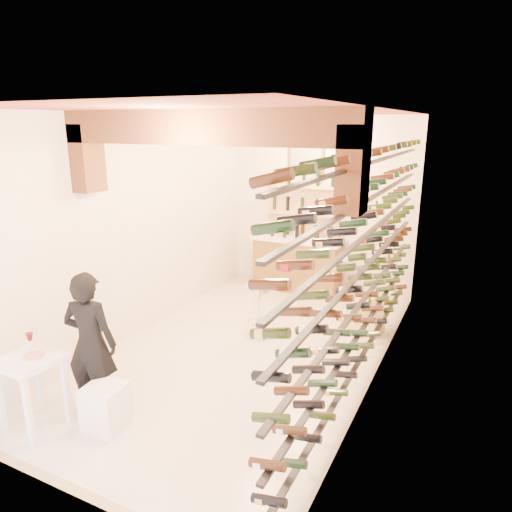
{
  "coord_description": "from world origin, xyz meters",
  "views": [
    {
      "loc": [
        2.75,
        -5.24,
        3.05
      ],
      "look_at": [
        0.0,
        0.3,
        1.3
      ],
      "focal_mm": 32.8,
      "sensor_mm": 36.0,
      "label": 1
    }
  ],
  "objects_px": {
    "wine_rack": "(362,258)",
    "person": "(91,344)",
    "crate_lower": "(366,323)",
    "tasting_table": "(31,370)",
    "white_stool": "(106,407)",
    "chrome_barstool": "(258,307)",
    "back_counter": "(297,263)"
  },
  "relations": [
    {
      "from": "wine_rack",
      "to": "person",
      "type": "distance_m",
      "value": 3.17
    },
    {
      "from": "back_counter",
      "to": "person",
      "type": "xyz_separation_m",
      "value": [
        -0.54,
        -4.62,
        0.27
      ]
    },
    {
      "from": "white_stool",
      "to": "chrome_barstool",
      "type": "height_order",
      "value": "chrome_barstool"
    },
    {
      "from": "person",
      "to": "chrome_barstool",
      "type": "bearing_deg",
      "value": -121.27
    },
    {
      "from": "back_counter",
      "to": "crate_lower",
      "type": "distance_m",
      "value": 2.11
    },
    {
      "from": "white_stool",
      "to": "chrome_barstool",
      "type": "bearing_deg",
      "value": 80.73
    },
    {
      "from": "person",
      "to": "tasting_table",
      "type": "bearing_deg",
      "value": 41.59
    },
    {
      "from": "wine_rack",
      "to": "back_counter",
      "type": "xyz_separation_m",
      "value": [
        -1.83,
        2.65,
        -1.02
      ]
    },
    {
      "from": "wine_rack",
      "to": "crate_lower",
      "type": "distance_m",
      "value": 1.98
    },
    {
      "from": "white_stool",
      "to": "chrome_barstool",
      "type": "xyz_separation_m",
      "value": [
        0.44,
        2.67,
        0.22
      ]
    },
    {
      "from": "tasting_table",
      "to": "white_stool",
      "type": "bearing_deg",
      "value": 27.48
    },
    {
      "from": "person",
      "to": "chrome_barstool",
      "type": "distance_m",
      "value": 2.61
    },
    {
      "from": "wine_rack",
      "to": "white_stool",
      "type": "distance_m",
      "value": 3.25
    },
    {
      "from": "chrome_barstool",
      "to": "tasting_table",
      "type": "bearing_deg",
      "value": -110.33
    },
    {
      "from": "person",
      "to": "crate_lower",
      "type": "xyz_separation_m",
      "value": [
        2.18,
        3.35,
        -0.66
      ]
    },
    {
      "from": "back_counter",
      "to": "white_stool",
      "type": "relative_size",
      "value": 3.53
    },
    {
      "from": "wine_rack",
      "to": "back_counter",
      "type": "height_order",
      "value": "wine_rack"
    },
    {
      "from": "wine_rack",
      "to": "white_stool",
      "type": "bearing_deg",
      "value": -133.33
    },
    {
      "from": "wine_rack",
      "to": "tasting_table",
      "type": "xyz_separation_m",
      "value": [
        -2.71,
        -2.47,
        -0.9
      ]
    },
    {
      "from": "tasting_table",
      "to": "person",
      "type": "xyz_separation_m",
      "value": [
        0.34,
        0.49,
        0.15
      ]
    },
    {
      "from": "white_stool",
      "to": "crate_lower",
      "type": "distance_m",
      "value": 3.99
    },
    {
      "from": "crate_lower",
      "to": "person",
      "type": "bearing_deg",
      "value": -123.05
    },
    {
      "from": "wine_rack",
      "to": "crate_lower",
      "type": "bearing_deg",
      "value": 97.96
    },
    {
      "from": "white_stool",
      "to": "crate_lower",
      "type": "relative_size",
      "value": 1.03
    },
    {
      "from": "back_counter",
      "to": "chrome_barstool",
      "type": "relative_size",
      "value": 2.13
    },
    {
      "from": "person",
      "to": "crate_lower",
      "type": "bearing_deg",
      "value": -137.19
    },
    {
      "from": "crate_lower",
      "to": "chrome_barstool",
      "type": "bearing_deg",
      "value": -148.43
    },
    {
      "from": "white_stool",
      "to": "crate_lower",
      "type": "bearing_deg",
      "value": 62.41
    },
    {
      "from": "tasting_table",
      "to": "white_stool",
      "type": "xyz_separation_m",
      "value": [
        0.67,
        0.3,
        -0.41
      ]
    },
    {
      "from": "back_counter",
      "to": "tasting_table",
      "type": "distance_m",
      "value": 5.19
    },
    {
      "from": "wine_rack",
      "to": "person",
      "type": "xyz_separation_m",
      "value": [
        -2.37,
        -1.97,
        -0.75
      ]
    },
    {
      "from": "back_counter",
      "to": "crate_lower",
      "type": "height_order",
      "value": "back_counter"
    }
  ]
}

